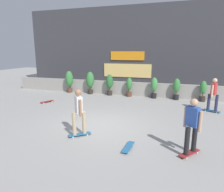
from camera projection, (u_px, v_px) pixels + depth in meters
ground_plane at (101, 125)px, 8.24m from camera, size 48.00×48.00×0.00m
planter_wall at (132, 89)px, 13.72m from camera, size 18.00×0.40×0.90m
building_backdrop at (142, 48)px, 16.83m from camera, size 20.00×2.08×6.50m
potted_plant_0 at (69, 80)px, 14.53m from camera, size 0.55×0.55×1.57m
potted_plant_1 at (90, 81)px, 14.05m from camera, size 0.55×0.55×1.57m
potted_plant_2 at (110, 83)px, 13.65m from camera, size 0.48×0.48×1.43m
potted_plant_3 at (129, 86)px, 13.28m from camera, size 0.39×0.39×1.26m
potted_plant_4 at (154, 87)px, 12.78m from camera, size 0.43×0.43×1.34m
potted_plant_5 at (176, 88)px, 12.38m from camera, size 0.43×0.43×1.33m
potted_plant_6 at (203, 90)px, 11.96m from camera, size 0.39×0.39×1.25m
skater_by_wall_right at (79, 111)px, 6.96m from camera, size 0.73×0.68×1.70m
skater_foreground at (192, 125)px, 5.65m from camera, size 0.64×0.76×1.70m
skater_mid_plaza at (213, 93)px, 9.80m from camera, size 0.81×0.53×1.70m
skateboard_near_camera at (47, 101)px, 11.82m from camera, size 0.54×0.80×0.08m
skateboard_aside at (128, 147)px, 6.21m from camera, size 0.25×0.81×0.08m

